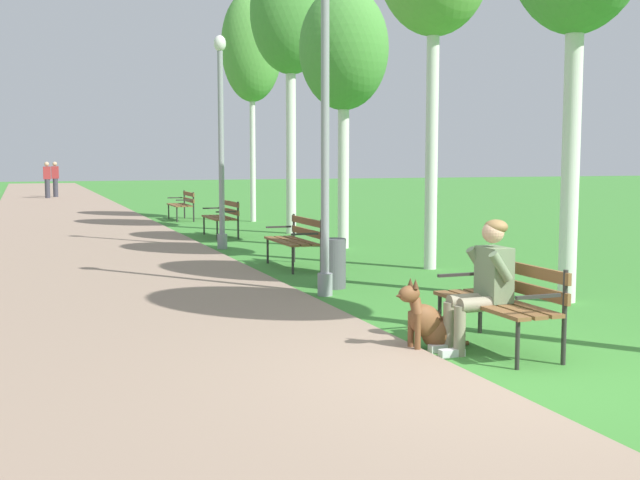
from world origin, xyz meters
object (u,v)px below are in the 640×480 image
Objects in this scene: dog_brown at (430,323)px; birch_tree_fourth at (344,51)px; pedestrian_distant at (47,180)px; park_bench_far at (223,215)px; litter_bin at (333,263)px; park_bench_mid at (297,237)px; park_bench_furthest at (183,203)px; person_seated_on_near_bench at (484,280)px; birch_tree_fifth at (290,16)px; lamp_post_mid at (221,140)px; park_bench_near at (503,296)px; lamp_post_near at (325,123)px; birch_tree_sixth at (252,48)px; pedestrian_further_distant at (55,179)px.

birch_tree_fourth reaches higher than dog_brown.
park_bench_far is at bearing -80.40° from pedestrian_distant.
park_bench_mid is at bearing 84.89° from litter_bin.
birch_tree_fourth reaches higher than pedestrian_distant.
birch_tree_fourth is at bearing -78.65° from park_bench_furthest.
birch_tree_fifth is (2.02, 11.89, 4.48)m from person_seated_on_near_bench.
park_bench_mid is 3.59m from lamp_post_mid.
park_bench_near is 11.63m from park_bench_far.
park_bench_mid is 0.36× the size of lamp_post_mid.
birch_tree_fourth is (2.33, 5.12, 1.66)m from lamp_post_near.
birch_tree_sixth is 16.74m from pedestrian_distant.
birch_tree_fifth reaches higher than birch_tree_fourth.
birch_tree_fourth is at bearing -90.24° from birch_tree_fifth.
lamp_post_mid reaches higher than dog_brown.
birch_tree_fifth is 3.84m from birch_tree_sixth.
lamp_post_near is 6.29× the size of litter_bin.
person_seated_on_near_bench reaches higher than park_bench_near.
litter_bin is at bearing 59.06° from lamp_post_near.
pedestrian_further_distant is (-2.65, 32.13, 0.16)m from person_seated_on_near_bench.
park_bench_far is 8.45m from lamp_post_near.
litter_bin is (-0.19, -2.16, -0.16)m from park_bench_mid.
birch_tree_fifth is at bearing 48.67° from lamp_post_mid.
park_bench_furthest is 7.03m from birch_tree_fifth.
birch_tree_sixth is at bearing 80.50° from dog_brown.
park_bench_furthest is at bearing 108.77° from birch_tree_fifth.
dog_brown is at bearing -99.50° from birch_tree_sixth.
pedestrian_further_distant is (-2.33, 22.91, -1.34)m from lamp_post_mid.
park_bench_furthest is 15.53m from pedestrian_further_distant.
birch_tree_sixth is at bearing 88.97° from birch_tree_fourth.
park_bench_near and park_bench_mid have the same top height.
park_bench_near is 12.91m from birch_tree_fifth.
birch_tree_fifth is (2.35, 8.52, 2.88)m from lamp_post_near.
park_bench_furthest is 2.14× the size of litter_bin.
birch_tree_sixth reaches higher than lamp_post_mid.
pedestrian_further_distant is at bearing 95.38° from litter_bin.
park_bench_furthest is at bearing 89.60° from park_bench_near.
birch_tree_fifth reaches higher than lamp_post_mid.
park_bench_mid is at bearing -80.62° from lamp_post_mid.
park_bench_furthest is at bearing 89.36° from park_bench_far.
park_bench_near is at bearing -89.87° from park_bench_mid.
park_bench_mid is 26.20m from pedestrian_further_distant.
birch_tree_fifth is (1.70, -5.00, 4.65)m from park_bench_furthest.
park_bench_near is 0.23× the size of birch_tree_sixth.
park_bench_mid is at bearing 88.18° from person_seated_on_near_bench.
dog_brown is 9.23m from lamp_post_mid.
pedestrian_distant is at bearing 96.37° from litter_bin.
dog_brown is (-0.66, -5.89, -0.25)m from park_bench_mid.
park_bench_far is at bearing 88.03° from litter_bin.
lamp_post_near is 1.04× the size of lamp_post_mid.
lamp_post_near is 5.85m from lamp_post_mid.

